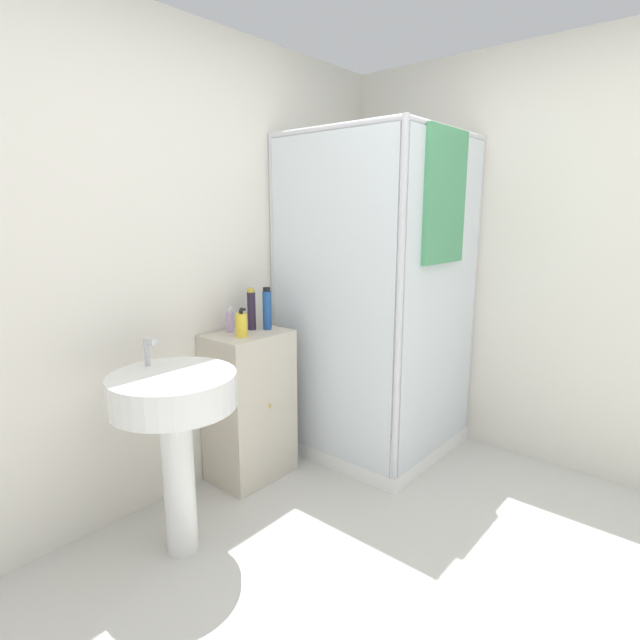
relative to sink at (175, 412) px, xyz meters
The scene contains 9 objects.
wall_back 0.80m from the sink, 57.42° to the left, with size 6.40×0.06×2.50m, color silver.
wall_right 2.42m from the sink, 31.58° to the right, with size 0.06×6.40×2.50m, color silver.
shower_enclosure 1.44m from the sink, ahead, with size 0.95×0.98×2.00m.
vanity_cabinet 0.76m from the sink, 21.87° to the left, with size 0.46×0.35×0.87m.
sink is the anchor object (origin of this frame).
soap_dispenser 0.68m from the sink, 20.51° to the left, with size 0.06×0.06×0.16m.
shampoo_bottle_tall_black 0.86m from the sink, 22.60° to the left, with size 0.05×0.05×0.24m.
shampoo_bottle_blue 0.90m from the sink, 16.99° to the left, with size 0.05×0.05×0.25m.
lotion_bottle_white 0.76m from the sink, 29.95° to the left, with size 0.04×0.04×0.15m.
Camera 1 is at (-1.45, -0.58, 1.53)m, focal length 28.00 mm.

